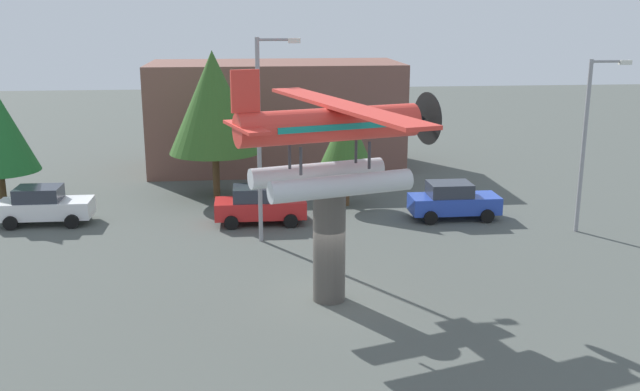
{
  "coord_description": "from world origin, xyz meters",
  "views": [
    {
      "loc": [
        -2.67,
        -22.77,
        9.6
      ],
      "look_at": [
        0.0,
        3.0,
        2.92
      ],
      "focal_mm": 40.23,
      "sensor_mm": 36.0,
      "label": 1
    }
  ],
  "objects": [
    {
      "name": "floatplane_monument",
      "position": [
        0.12,
        0.04,
        5.57
      ],
      "size": [
        7.19,
        10.27,
        4.0
      ],
      "rotation": [
        0.0,
        0.0,
        0.3
      ],
      "color": "silver",
      "rests_on": "display_pedestal"
    },
    {
      "name": "streetlight_primary",
      "position": [
        -1.98,
        6.76,
        4.94
      ],
      "size": [
        1.84,
        0.28,
        8.59
      ],
      "color": "gray",
      "rests_on": "ground"
    },
    {
      "name": "storefront_building",
      "position": [
        -0.83,
        22.0,
        3.28
      ],
      "size": [
        15.37,
        7.04,
        6.56
      ],
      "primitive_type": "cube",
      "color": "brown",
      "rests_on": "ground"
    },
    {
      "name": "car_near_white",
      "position": [
        -12.11,
        10.39,
        0.88
      ],
      "size": [
        4.2,
        2.02,
        1.76
      ],
      "color": "white",
      "rests_on": "ground"
    },
    {
      "name": "ground_plane",
      "position": [
        0.0,
        0.0,
        0.0
      ],
      "size": [
        140.0,
        140.0,
        0.0
      ],
      "primitive_type": "plane",
      "color": "#4C514C"
    },
    {
      "name": "car_mid_red",
      "position": [
        -2.18,
        9.43,
        0.88
      ],
      "size": [
        4.2,
        2.02,
        1.76
      ],
      "color": "red",
      "rests_on": "ground"
    },
    {
      "name": "tree_center_back",
      "position": [
        2.27,
        12.15,
        3.53
      ],
      "size": [
        2.71,
        2.71,
        5.07
      ],
      "color": "brown",
      "rests_on": "ground"
    },
    {
      "name": "display_pedestal",
      "position": [
        0.0,
        0.0,
        1.95
      ],
      "size": [
        1.1,
        1.1,
        3.9
      ],
      "primitive_type": "cylinder",
      "color": "#4C4742",
      "rests_on": "ground"
    },
    {
      "name": "streetlight_secondary",
      "position": [
        12.17,
        6.68,
        4.45
      ],
      "size": [
        1.84,
        0.28,
        7.64
      ],
      "color": "gray",
      "rests_on": "ground"
    },
    {
      "name": "car_far_blue",
      "position": [
        7.0,
        9.28,
        0.88
      ],
      "size": [
        4.2,
        2.02,
        1.76
      ],
      "color": "#2847B7",
      "rests_on": "ground"
    },
    {
      "name": "tree_east",
      "position": [
        -4.32,
        14.33,
        5.07
      ],
      "size": [
        4.72,
        4.72,
        7.7
      ],
      "color": "brown",
      "rests_on": "ground"
    }
  ]
}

